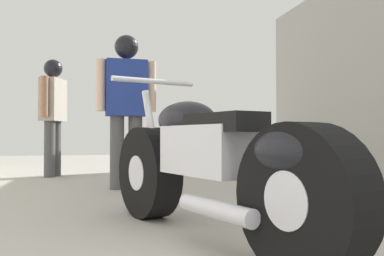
% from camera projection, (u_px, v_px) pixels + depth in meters
% --- Properties ---
extents(ground_plane, '(17.71, 17.71, 0.00)m').
position_uv_depth(ground_plane, '(162.00, 194.00, 4.27)').
color(ground_plane, '#A8A399').
extents(motorcycle_maroon_cruiser, '(0.96, 2.11, 1.01)m').
position_uv_depth(motorcycle_maroon_cruiser, '(210.00, 166.00, 2.38)').
color(motorcycle_maroon_cruiser, black).
rests_on(motorcycle_maroon_cruiser, ground_plane).
extents(mechanic_in_blue, '(0.38, 0.67, 1.72)m').
position_uv_depth(mechanic_in_blue, '(53.00, 106.00, 6.10)').
color(mechanic_in_blue, '#4C4C4C').
rests_on(mechanic_in_blue, ground_plane).
extents(mechanic_with_helmet, '(0.68, 0.27, 1.74)m').
position_uv_depth(mechanic_with_helmet, '(126.00, 97.00, 4.69)').
color(mechanic_with_helmet, '#4C4C4C').
rests_on(mechanic_with_helmet, ground_plane).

